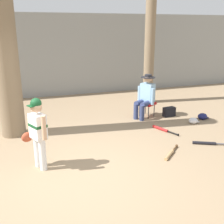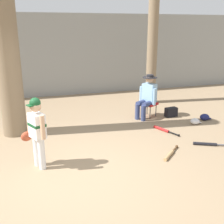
{
  "view_description": "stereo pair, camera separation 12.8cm",
  "coord_description": "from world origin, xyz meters",
  "px_view_note": "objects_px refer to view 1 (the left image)",
  "views": [
    {
      "loc": [
        -0.74,
        -4.09,
        2.45
      ],
      "look_at": [
        1.03,
        1.08,
        0.75
      ],
      "focal_mm": 44.11,
      "sensor_mm": 36.0,
      "label": 1
    },
    {
      "loc": [
        -0.61,
        -4.13,
        2.45
      ],
      "look_at": [
        1.03,
        1.08,
        0.75
      ],
      "focal_mm": 44.11,
      "sensor_mm": 36.0,
      "label": 2
    }
  ],
  "objects_px": {
    "bat_red_barrel": "(162,129)",
    "seated_spectator": "(146,95)",
    "bat_black_composite": "(207,143)",
    "batting_helmet_white": "(193,121)",
    "folding_stool": "(147,104)",
    "tree_near_player": "(2,28)",
    "batting_helmet_navy": "(203,116)",
    "bat_wood_tan": "(170,154)",
    "young_ballplayer": "(37,129)",
    "handbag_beside_stool": "(169,112)",
    "tree_behind_spectator": "(149,49)"
  },
  "relations": [
    {
      "from": "batting_helmet_white",
      "to": "young_ballplayer",
      "type": "bearing_deg",
      "value": -164.05
    },
    {
      "from": "tree_near_player",
      "to": "batting_helmet_navy",
      "type": "relative_size",
      "value": 17.74
    },
    {
      "from": "folding_stool",
      "to": "bat_wood_tan",
      "type": "height_order",
      "value": "folding_stool"
    },
    {
      "from": "seated_spectator",
      "to": "batting_helmet_white",
      "type": "distance_m",
      "value": 1.45
    },
    {
      "from": "handbag_beside_stool",
      "to": "bat_black_composite",
      "type": "xyz_separation_m",
      "value": [
        -0.23,
        -2.03,
        -0.1
      ]
    },
    {
      "from": "seated_spectator",
      "to": "handbag_beside_stool",
      "type": "xyz_separation_m",
      "value": [
        0.69,
        -0.15,
        -0.51
      ]
    },
    {
      "from": "bat_red_barrel",
      "to": "seated_spectator",
      "type": "bearing_deg",
      "value": 87.39
    },
    {
      "from": "bat_wood_tan",
      "to": "batting_helmet_white",
      "type": "bearing_deg",
      "value": 43.57
    },
    {
      "from": "folding_stool",
      "to": "bat_black_composite",
      "type": "relative_size",
      "value": 0.72
    },
    {
      "from": "folding_stool",
      "to": "seated_spectator",
      "type": "height_order",
      "value": "seated_spectator"
    },
    {
      "from": "young_ballplayer",
      "to": "bat_red_barrel",
      "type": "relative_size",
      "value": 1.75
    },
    {
      "from": "tree_near_player",
      "to": "bat_wood_tan",
      "type": "height_order",
      "value": "tree_near_player"
    },
    {
      "from": "seated_spectator",
      "to": "batting_helmet_navy",
      "type": "relative_size",
      "value": 3.86
    },
    {
      "from": "folding_stool",
      "to": "handbag_beside_stool",
      "type": "height_order",
      "value": "folding_stool"
    },
    {
      "from": "bat_black_composite",
      "to": "batting_helmet_white",
      "type": "bearing_deg",
      "value": 67.63
    },
    {
      "from": "young_ballplayer",
      "to": "bat_black_composite",
      "type": "bearing_deg",
      "value": -2.04
    },
    {
      "from": "handbag_beside_stool",
      "to": "batting_helmet_navy",
      "type": "bearing_deg",
      "value": -36.04
    },
    {
      "from": "folding_stool",
      "to": "handbag_beside_stool",
      "type": "bearing_deg",
      "value": -17.87
    },
    {
      "from": "young_ballplayer",
      "to": "batting_helmet_white",
      "type": "height_order",
      "value": "young_ballplayer"
    },
    {
      "from": "tree_near_player",
      "to": "batting_helmet_white",
      "type": "relative_size",
      "value": 19.35
    },
    {
      "from": "tree_near_player",
      "to": "seated_spectator",
      "type": "relative_size",
      "value": 4.6
    },
    {
      "from": "tree_behind_spectator",
      "to": "batting_helmet_navy",
      "type": "bearing_deg",
      "value": -73.19
    },
    {
      "from": "seated_spectator",
      "to": "bat_red_barrel",
      "type": "relative_size",
      "value": 1.61
    },
    {
      "from": "young_ballplayer",
      "to": "handbag_beside_stool",
      "type": "relative_size",
      "value": 3.84
    },
    {
      "from": "tree_near_player",
      "to": "seated_spectator",
      "type": "distance_m",
      "value": 3.94
    },
    {
      "from": "tree_behind_spectator",
      "to": "batting_helmet_white",
      "type": "height_order",
      "value": "tree_behind_spectator"
    },
    {
      "from": "bat_red_barrel",
      "to": "bat_black_composite",
      "type": "distance_m",
      "value": 1.19
    },
    {
      "from": "batting_helmet_white",
      "to": "batting_helmet_navy",
      "type": "bearing_deg",
      "value": 25.49
    },
    {
      "from": "young_ballplayer",
      "to": "tree_near_player",
      "type": "bearing_deg",
      "value": 103.5
    },
    {
      "from": "bat_red_barrel",
      "to": "batting_helmet_navy",
      "type": "height_order",
      "value": "batting_helmet_navy"
    },
    {
      "from": "batting_helmet_white",
      "to": "tree_behind_spectator",
      "type": "bearing_deg",
      "value": 94.83
    },
    {
      "from": "bat_red_barrel",
      "to": "bat_wood_tan",
      "type": "bearing_deg",
      "value": -112.17
    },
    {
      "from": "tree_near_player",
      "to": "tree_behind_spectator",
      "type": "distance_m",
      "value": 4.64
    },
    {
      "from": "folding_stool",
      "to": "tree_near_player",
      "type": "bearing_deg",
      "value": -176.27
    },
    {
      "from": "tree_behind_spectator",
      "to": "bat_red_barrel",
      "type": "distance_m",
      "value": 3.2
    },
    {
      "from": "batting_helmet_white",
      "to": "folding_stool",
      "type": "bearing_deg",
      "value": 133.59
    },
    {
      "from": "tree_near_player",
      "to": "batting_helmet_white",
      "type": "height_order",
      "value": "tree_near_player"
    },
    {
      "from": "handbag_beside_stool",
      "to": "bat_black_composite",
      "type": "bearing_deg",
      "value": -96.55
    },
    {
      "from": "young_ballplayer",
      "to": "folding_stool",
      "type": "bearing_deg",
      "value": 33.82
    },
    {
      "from": "batting_helmet_white",
      "to": "bat_red_barrel",
      "type": "bearing_deg",
      "value": -168.61
    },
    {
      "from": "batting_helmet_navy",
      "to": "bat_red_barrel",
      "type": "bearing_deg",
      "value": -164.12
    },
    {
      "from": "young_ballplayer",
      "to": "handbag_beside_stool",
      "type": "height_order",
      "value": "young_ballplayer"
    },
    {
      "from": "handbag_beside_stool",
      "to": "bat_wood_tan",
      "type": "bearing_deg",
      "value": -119.48
    },
    {
      "from": "folding_stool",
      "to": "young_ballplayer",
      "type": "bearing_deg",
      "value": -146.18
    },
    {
      "from": "young_ballplayer",
      "to": "handbag_beside_stool",
      "type": "bearing_deg",
      "value": 26.96
    },
    {
      "from": "batting_helmet_navy",
      "to": "handbag_beside_stool",
      "type": "bearing_deg",
      "value": 143.96
    },
    {
      "from": "tree_behind_spectator",
      "to": "handbag_beside_stool",
      "type": "relative_size",
      "value": 12.11
    },
    {
      "from": "batting_helmet_white",
      "to": "bat_black_composite",
      "type": "bearing_deg",
      "value": -112.37
    },
    {
      "from": "tree_behind_spectator",
      "to": "bat_wood_tan",
      "type": "xyz_separation_m",
      "value": [
        -1.36,
        -3.83,
        -1.73
      ]
    },
    {
      "from": "folding_stool",
      "to": "seated_spectator",
      "type": "distance_m",
      "value": 0.29
    }
  ]
}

